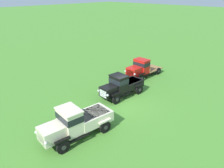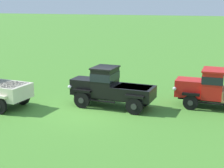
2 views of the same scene
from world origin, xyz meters
The scene contains 4 objects.
ground_plane centered at (0.00, 0.00, 0.00)m, with size 240.00×240.00×0.00m, color #47842D.
vintage_truck_foreground_near centered at (-5.63, -0.70, 1.10)m, with size 5.08×2.38×2.19m.
vintage_truck_second_in_line centered at (0.74, 1.12, 1.06)m, with size 4.57×1.99×2.11m.
vintage_truck_midrow_center centered at (5.68, 2.72, 1.04)m, with size 4.88×2.02×2.03m.
Camera 1 is at (-12.49, -10.58, 8.87)m, focal length 35.00 mm.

